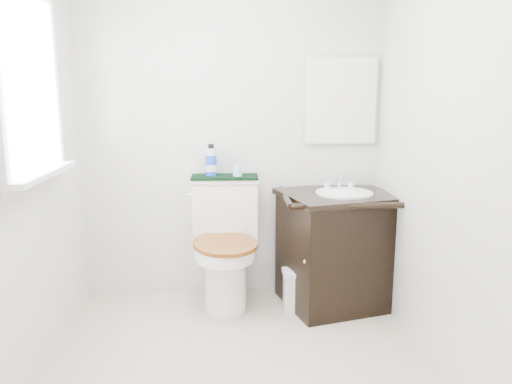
{
  "coord_description": "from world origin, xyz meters",
  "views": [
    {
      "loc": [
        -0.02,
        -2.48,
        1.52
      ],
      "look_at": [
        0.16,
        0.75,
        0.86
      ],
      "focal_mm": 35.0,
      "sensor_mm": 36.0,
      "label": 1
    }
  ],
  "objects": [
    {
      "name": "trash_bin",
      "position": [
        0.45,
        0.8,
        0.15
      ],
      "size": [
        0.2,
        0.16,
        0.29
      ],
      "color": "white",
      "rests_on": "floor"
    },
    {
      "name": "window",
      "position": [
        -1.07,
        0.25,
        1.55
      ],
      "size": [
        0.02,
        0.7,
        0.9
      ],
      "primitive_type": "cube",
      "color": "white",
      "rests_on": "wall_left"
    },
    {
      "name": "mouthwash_bottle",
      "position": [
        -0.15,
        1.11,
        1.02
      ],
      "size": [
        0.08,
        0.08,
        0.23
      ],
      "color": "blue",
      "rests_on": "towel"
    },
    {
      "name": "vanity",
      "position": [
        0.75,
        0.9,
        0.43
      ],
      "size": [
        0.9,
        0.83,
        0.92
      ],
      "color": "black",
      "rests_on": "floor"
    },
    {
      "name": "cup",
      "position": [
        0.04,
        1.07,
        0.96
      ],
      "size": [
        0.07,
        0.07,
        0.08
      ],
      "primitive_type": "cone",
      "color": "#8CBEE5",
      "rests_on": "towel"
    },
    {
      "name": "soap_bar",
      "position": [
        0.73,
        1.04,
        0.83
      ],
      "size": [
        0.07,
        0.05,
        0.02
      ],
      "primitive_type": "ellipsoid",
      "color": "#1A8177",
      "rests_on": "vanity"
    },
    {
      "name": "wall_back",
      "position": [
        0.0,
        1.2,
        1.2
      ],
      "size": [
        2.4,
        0.0,
        2.4
      ],
      "primitive_type": "plane",
      "rotation": [
        1.57,
        0.0,
        0.0
      ],
      "color": "silver",
      "rests_on": "ground"
    },
    {
      "name": "toilet",
      "position": [
        -0.05,
        0.96,
        0.39
      ],
      "size": [
        0.51,
        0.68,
        0.9
      ],
      "color": "white",
      "rests_on": "floor"
    },
    {
      "name": "floor",
      "position": [
        0.0,
        0.0,
        0.0
      ],
      "size": [
        2.4,
        2.4,
        0.0
      ],
      "primitive_type": "plane",
      "color": "beige",
      "rests_on": "ground"
    },
    {
      "name": "wall_front",
      "position": [
        0.0,
        -1.2,
        1.2
      ],
      "size": [
        2.4,
        0.0,
        2.4
      ],
      "primitive_type": "plane",
      "rotation": [
        -1.57,
        0.0,
        0.0
      ],
      "color": "silver",
      "rests_on": "ground"
    },
    {
      "name": "wall_right",
      "position": [
        1.1,
        0.0,
        1.2
      ],
      "size": [
        0.0,
        2.4,
        2.4
      ],
      "primitive_type": "plane",
      "rotation": [
        1.57,
        0.0,
        -1.57
      ],
      "color": "silver",
      "rests_on": "ground"
    },
    {
      "name": "wall_left",
      "position": [
        -1.1,
        0.0,
        1.2
      ],
      "size": [
        0.0,
        2.4,
        2.4
      ],
      "primitive_type": "plane",
      "rotation": [
        1.57,
        0.0,
        1.57
      ],
      "color": "silver",
      "rests_on": "ground"
    },
    {
      "name": "mirror",
      "position": [
        0.8,
        1.18,
        1.45
      ],
      "size": [
        0.5,
        0.02,
        0.6
      ],
      "primitive_type": "cube",
      "color": "silver",
      "rests_on": "wall_back"
    },
    {
      "name": "towel",
      "position": [
        -0.05,
        1.09,
        0.91
      ],
      "size": [
        0.48,
        0.22,
        0.02
      ],
      "primitive_type": "cube",
      "color": "black",
      "rests_on": "toilet"
    }
  ]
}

